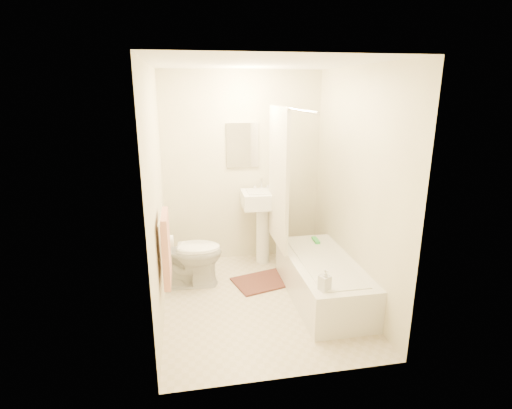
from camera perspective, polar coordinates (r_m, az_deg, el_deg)
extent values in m
plane|color=beige|center=(4.39, 0.61, -13.55)|extent=(2.40, 2.40, 0.00)
plane|color=white|center=(3.81, 0.72, 19.53)|extent=(2.40, 2.40, 0.00)
cube|color=beige|center=(5.08, -1.95, 5.14)|extent=(2.00, 0.02, 2.40)
cube|color=beige|center=(3.87, -14.03, 1.06)|extent=(0.02, 2.40, 2.40)
cube|color=beige|center=(4.23, 14.08, 2.35)|extent=(0.02, 2.40, 2.40)
cube|color=white|center=(5.02, -1.95, 8.46)|extent=(0.40, 0.03, 0.55)
cylinder|color=silver|center=(3.97, 4.78, 13.58)|extent=(0.03, 1.70, 0.03)
cube|color=silver|center=(4.46, 3.21, 3.80)|extent=(0.04, 0.80, 1.55)
cylinder|color=silver|center=(3.66, -13.50, -1.44)|extent=(0.02, 0.60, 0.02)
cube|color=#CC7266|center=(3.76, -12.72, -6.06)|extent=(0.06, 0.45, 0.66)
cylinder|color=white|center=(4.14, -12.49, -5.15)|extent=(0.11, 0.12, 0.12)
imported|color=white|center=(4.62, -9.88, -6.76)|extent=(0.83, 0.50, 0.79)
cube|color=#4B241A|center=(4.75, 0.88, -10.96)|extent=(0.73, 0.62, 0.02)
imported|color=white|center=(3.71, 9.81, -10.53)|extent=(0.12, 0.12, 0.20)
cube|color=green|center=(4.80, 8.54, -5.11)|extent=(0.06, 0.18, 0.04)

